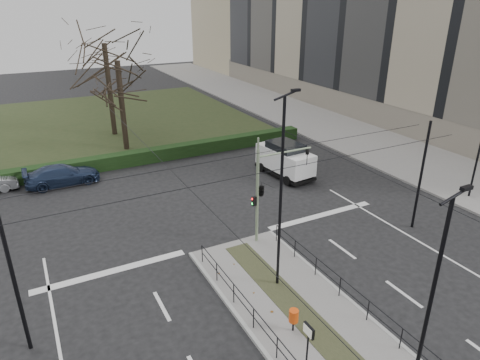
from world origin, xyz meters
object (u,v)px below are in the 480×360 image
at_px(parked_car_third, 62,175).
at_px(bare_tree_center, 105,50).
at_px(traffic_light, 262,188).
at_px(litter_bin, 294,316).
at_px(info_panel, 308,336).
at_px(bare_tree_near, 118,68).
at_px(streetlamp_median_far, 281,194).
at_px(streetlamp_median_near, 427,319).
at_px(white_van, 285,159).

xyz_separation_m(parked_car_third, bare_tree_center, (5.59, 9.91, 6.82)).
height_order(traffic_light, litter_bin, traffic_light).
height_order(info_panel, bare_tree_near, bare_tree_near).
bearing_deg(streetlamp_median_far, info_panel, -110.98).
height_order(bare_tree_center, bare_tree_near, bare_tree_center).
distance_m(parked_car_third, bare_tree_center, 13.26).
distance_m(streetlamp_median_near, streetlamp_median_far, 7.41).
bearing_deg(parked_car_third, traffic_light, -146.93).
xyz_separation_m(traffic_light, parked_car_third, (-8.17, 12.53, -2.33)).
distance_m(traffic_light, bare_tree_near, 18.35).
bearing_deg(white_van, info_panel, -120.61).
bearing_deg(bare_tree_center, parked_car_third, -119.44).
relative_size(parked_car_third, white_van, 1.00).
distance_m(white_van, bare_tree_near, 14.80).
xyz_separation_m(streetlamp_median_near, streetlamp_median_far, (0.23, 7.39, 0.47)).
relative_size(streetlamp_median_near, white_van, 1.59).
bearing_deg(white_van, bare_tree_near, 128.44).
distance_m(traffic_light, parked_car_third, 15.14).
bearing_deg(bare_tree_near, bare_tree_center, 89.44).
relative_size(streetlamp_median_far, white_van, 1.78).
relative_size(litter_bin, streetlamp_median_far, 0.11).
bearing_deg(info_panel, streetlamp_median_near, -62.51).
distance_m(streetlamp_median_far, bare_tree_center, 26.19).
xyz_separation_m(streetlamp_median_near, bare_tree_near, (-1.16, 28.72, 2.71)).
bearing_deg(bare_tree_near, streetlamp_median_far, -86.26).
bearing_deg(traffic_light, bare_tree_near, 98.39).
distance_m(white_van, bare_tree_center, 18.70).
relative_size(traffic_light, bare_tree_center, 0.46).
bearing_deg(white_van, streetlamp_median_far, -124.25).
bearing_deg(streetlamp_median_near, bare_tree_center, 91.92).
bearing_deg(bare_tree_center, litter_bin, -89.36).
bearing_deg(streetlamp_median_near, traffic_light, 82.38).
distance_m(traffic_light, streetlamp_median_far, 4.00).
height_order(info_panel, streetlamp_median_near, streetlamp_median_near).
relative_size(parked_car_third, bare_tree_center, 0.45).
xyz_separation_m(streetlamp_median_near, bare_tree_center, (-1.12, 33.36, 3.55)).
bearing_deg(parked_car_third, streetlamp_median_far, -156.68).
height_order(traffic_light, white_van, traffic_light).
height_order(info_panel, streetlamp_median_far, streetlamp_median_far).
height_order(litter_bin, bare_tree_center, bare_tree_center).
bearing_deg(streetlamp_median_far, streetlamp_median_near, -91.78).
bearing_deg(parked_car_third, streetlamp_median_near, -164.08).
relative_size(litter_bin, streetlamp_median_near, 0.12).
distance_m(streetlamp_median_far, bare_tree_near, 21.49).
distance_m(streetlamp_median_near, parked_car_third, 24.61).
bearing_deg(litter_bin, white_van, 58.25).
xyz_separation_m(litter_bin, streetlamp_median_near, (0.80, -4.67, 3.16)).
bearing_deg(info_panel, white_van, 59.39).
xyz_separation_m(parked_car_third, bare_tree_near, (5.55, 5.26, 5.98)).
height_order(streetlamp_median_far, parked_car_third, streetlamp_median_far).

